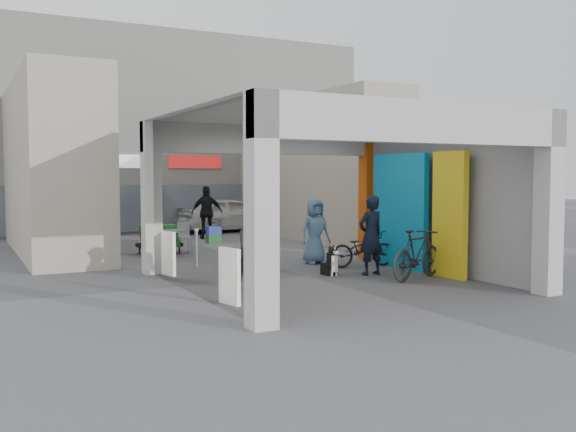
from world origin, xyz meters
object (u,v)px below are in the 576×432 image
bicycle_front (363,249)px  border_collie (331,263)px  white_van (229,214)px  bicycle_rear (417,254)px  cafe_set (167,244)px  man_elderly (315,231)px  man_with_dog (371,235)px  man_back_turned (254,249)px  man_crates (207,212)px  produce_stand (159,242)px

bicycle_front → border_collie: bearing=126.7°
border_collie → white_van: (2.23, 11.63, 0.42)m
bicycle_front → bicycle_rear: bearing=-173.6°
cafe_set → man_elderly: 4.59m
man_with_dog → man_back_turned: (-3.13, -0.47, -0.10)m
white_van → man_elderly: bearing=164.5°
man_elderly → man_crates: 7.38m
man_with_dog → bicycle_front: (0.55, 1.14, -0.45)m
bicycle_rear → white_van: 13.01m
produce_stand → man_back_turned: man_back_turned is taller
white_van → produce_stand: bearing=135.9°
man_back_turned → white_van: (4.51, 12.44, -0.11)m
man_with_dog → man_crates: man_crates is taller
bicycle_front → white_van: (0.84, 10.84, 0.25)m
cafe_set → white_van: size_ratio=0.35×
cafe_set → white_van: white_van is taller
border_collie → man_back_turned: size_ratio=0.44×
cafe_set → man_with_dog: (3.04, -5.78, 0.60)m
man_with_dog → bicycle_front: 1.34m
man_back_turned → man_crates: man_crates is taller
produce_stand → white_van: white_van is taller
produce_stand → bicycle_front: bicycle_front is taller
man_back_turned → bicycle_front: man_back_turned is taller
man_with_dog → man_elderly: size_ratio=1.09×
border_collie → man_back_turned: bearing=-162.5°
produce_stand → bicycle_front: bearing=-59.7°
cafe_set → man_elderly: bearing=-51.6°
bicycle_front → bicycle_rear: bicycle_rear is taller
man_back_turned → man_with_dog: bearing=15.0°
man_back_turned → bicycle_rear: man_back_turned is taller
man_elderly → bicycle_rear: bearing=-77.8°
man_with_dog → man_elderly: 2.22m
man_back_turned → bicycle_rear: bearing=-1.9°
cafe_set → man_back_turned: bearing=-90.8°
man_elderly → bicycle_front: size_ratio=0.96×
man_with_dog → man_crates: size_ratio=0.96×
man_elderly → man_crates: (-0.24, 7.38, 0.11)m
man_elderly → produce_stand: bearing=126.9°
man_with_dog → man_elderly: (-0.20, 2.21, -0.08)m
border_collie → man_back_turned: 2.48m
produce_stand → man_crates: 4.48m
cafe_set → man_back_turned: man_back_turned is taller
man_elderly → white_van: 9.89m
man_with_dog → white_van: man_with_dog is taller
man_crates → bicycle_front: 8.52m
man_crates → white_van: size_ratio=0.46×
produce_stand → white_van: (4.56, 5.87, 0.38)m
cafe_set → produce_stand: bearing=114.4°
man_crates → bicycle_front: size_ratio=1.09×
border_collie → man_with_dog: bearing=-24.1°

